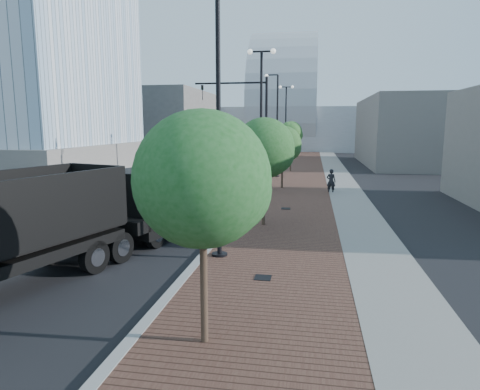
% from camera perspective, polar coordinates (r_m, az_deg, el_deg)
% --- Properties ---
extents(sidewalk, '(7.00, 140.00, 0.12)m').
position_cam_1_polar(sidewalk, '(44.46, 9.35, 3.25)').
color(sidewalk, '#4C2D23').
rests_on(sidewalk, ground).
extents(concrete_strip, '(2.40, 140.00, 0.13)m').
position_cam_1_polar(concrete_strip, '(44.53, 12.83, 3.16)').
color(concrete_strip, slate).
rests_on(concrete_strip, ground).
extents(curb, '(0.30, 140.00, 0.14)m').
position_cam_1_polar(curb, '(44.62, 4.84, 3.38)').
color(curb, gray).
rests_on(curb, ground).
extents(west_sidewalk, '(4.00, 140.00, 0.12)m').
position_cam_1_polar(west_sidewalk, '(47.53, -11.00, 3.59)').
color(west_sidewalk, slate).
rests_on(west_sidewalk, ground).
extents(dump_truck, '(6.13, 13.47, 3.38)m').
position_cam_1_polar(dump_truck, '(15.31, -20.73, -3.67)').
color(dump_truck, black).
rests_on(dump_truck, ground).
extents(white_sedan, '(2.32, 4.15, 1.29)m').
position_cam_1_polar(white_sedan, '(32.12, -4.65, 2.07)').
color(white_sedan, silver).
rests_on(white_sedan, ground).
extents(dark_car_mid, '(4.00, 5.75, 1.46)m').
position_cam_1_polar(dark_car_mid, '(47.75, -3.74, 4.58)').
color(dark_car_mid, black).
rests_on(dark_car_mid, ground).
extents(dark_car_far, '(2.67, 4.50, 1.22)m').
position_cam_1_polar(dark_car_far, '(47.27, -0.65, 4.41)').
color(dark_car_far, black).
rests_on(dark_car_far, ground).
extents(pedestrian, '(0.72, 0.57, 1.75)m').
position_cam_1_polar(pedestrian, '(30.00, 12.23, 1.81)').
color(pedestrian, black).
rests_on(pedestrian, ground).
extents(streetlight_1, '(1.44, 0.56, 9.21)m').
position_cam_1_polar(streetlight_1, '(14.60, -3.35, 7.89)').
color(streetlight_1, black).
rests_on(streetlight_1, ground).
extents(streetlight_2, '(1.72, 0.56, 9.28)m').
position_cam_1_polar(streetlight_2, '(26.41, 2.86, 9.60)').
color(streetlight_2, black).
rests_on(streetlight_2, ground).
extents(streetlight_3, '(1.44, 0.56, 9.21)m').
position_cam_1_polar(streetlight_3, '(38.36, 4.88, 8.80)').
color(streetlight_3, black).
rests_on(streetlight_3, ground).
extents(streetlight_4, '(1.72, 0.56, 9.28)m').
position_cam_1_polar(streetlight_4, '(50.32, 6.21, 9.45)').
color(streetlight_4, black).
rests_on(streetlight_4, ground).
extents(traffic_mast, '(5.09, 0.20, 8.00)m').
position_cam_1_polar(traffic_mast, '(29.50, 1.82, 9.90)').
color(traffic_mast, black).
rests_on(traffic_mast, ground).
extents(tree_0, '(2.83, 2.83, 5.06)m').
position_cam_1_polar(tree_0, '(8.58, -4.78, 2.09)').
color(tree_0, '#382619').
rests_on(tree_0, ground).
extents(tree_1, '(2.80, 2.80, 5.10)m').
position_cam_1_polar(tree_1, '(19.39, 3.42, 6.32)').
color(tree_1, '#382619').
rests_on(tree_1, ground).
extents(tree_2, '(2.79, 2.79, 4.72)m').
position_cam_1_polar(tree_2, '(31.35, 5.87, 6.78)').
color(tree_2, '#382619').
rests_on(tree_2, ground).
extents(tree_3, '(2.31, 2.25, 5.15)m').
position_cam_1_polar(tree_3, '(43.30, 6.99, 8.39)').
color(tree_3, '#382619').
rests_on(tree_3, ground).
extents(tower_podium, '(19.00, 19.00, 3.00)m').
position_cam_1_polar(tower_podium, '(45.76, -27.75, 4.28)').
color(tower_podium, slate).
rests_on(tower_podium, ground).
extents(convention_center, '(50.00, 30.00, 50.00)m').
position_cam_1_polar(convention_center, '(89.41, 6.14, 10.17)').
color(convention_center, '#9DA2A6').
rests_on(convention_center, ground).
extents(commercial_block_nw, '(14.00, 20.00, 10.00)m').
position_cam_1_polar(commercial_block_nw, '(68.48, -10.72, 9.47)').
color(commercial_block_nw, '#5E5A55').
rests_on(commercial_block_nw, ground).
extents(commercial_block_ne, '(12.00, 22.00, 8.00)m').
position_cam_1_polar(commercial_block_ne, '(55.58, 22.68, 7.94)').
color(commercial_block_ne, '#66615C').
rests_on(commercial_block_ne, ground).
extents(utility_cover_1, '(0.50, 0.50, 0.02)m').
position_cam_1_polar(utility_cover_1, '(13.13, 3.12, -11.10)').
color(utility_cover_1, black).
rests_on(utility_cover_1, sidewalk).
extents(utility_cover_2, '(0.50, 0.50, 0.02)m').
position_cam_1_polar(utility_cover_2, '(23.71, 6.22, -1.83)').
color(utility_cover_2, black).
rests_on(utility_cover_2, sidewalk).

